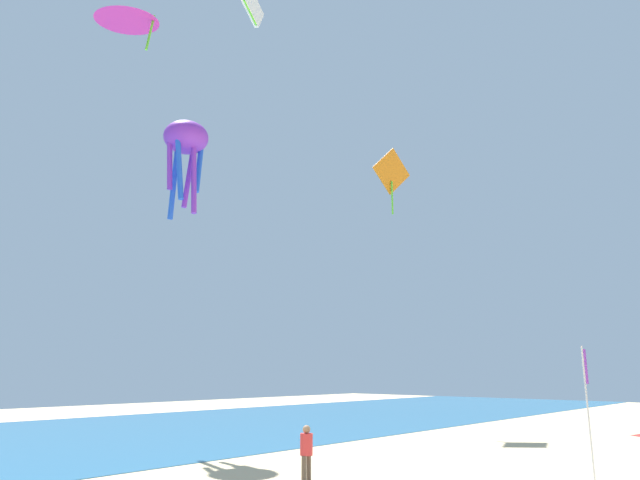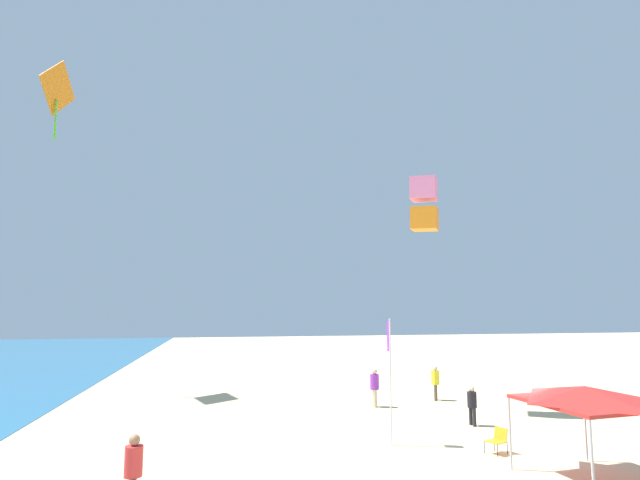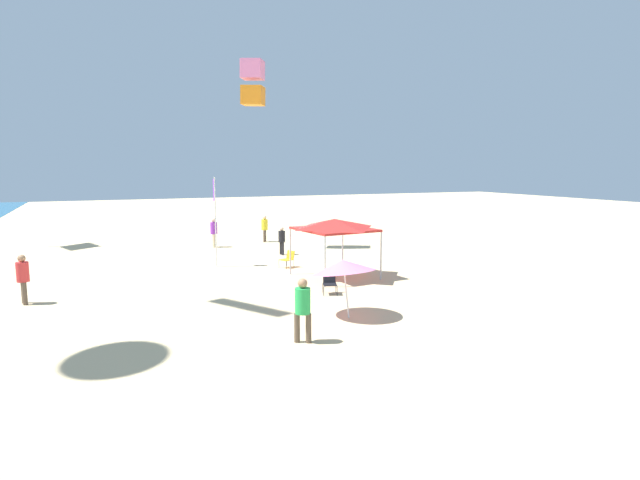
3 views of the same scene
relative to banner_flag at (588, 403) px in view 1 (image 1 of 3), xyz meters
name	(u,v)px [view 1 (image 1 of 3)]	position (x,y,z in m)	size (l,w,h in m)	color
ocean_strip	(102,435)	(-1.93, 26.88, -2.65)	(120.00, 25.94, 0.02)	#28668E
banner_flag	(588,403)	(0.00, 0.00, 0.00)	(0.36, 0.06, 4.45)	silver
person_far_stroller	(306,448)	(-4.55, 7.97, -1.59)	(0.48, 0.43, 1.82)	brown
kite_delta_magenta	(127,16)	(-8.33, 15.76, 16.80)	(4.02, 4.01, 2.44)	#E02D9E
kite_octopus_purple	(186,142)	(-2.07, 19.83, 13.68)	(2.52, 2.52, 5.59)	purple
kite_diamond_orange	(392,174)	(13.23, 16.30, 14.99)	(3.37, 0.99, 4.95)	orange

